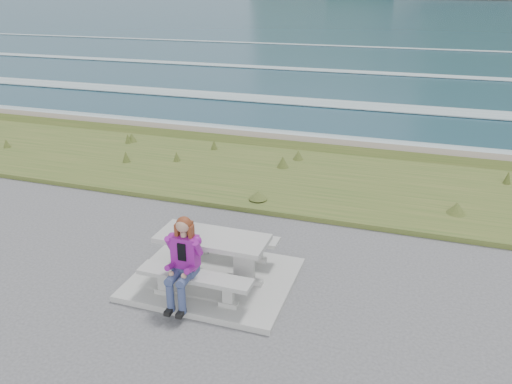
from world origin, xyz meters
TOP-DOWN VIEW (x-y plane):
  - concrete_slab at (0.00, 0.00)m, footprint 2.60×2.10m
  - picnic_table at (0.00, 0.00)m, footprint 1.80×0.75m
  - bench_landward at (0.00, -0.70)m, footprint 1.80×0.35m
  - bench_seaward at (0.00, 0.70)m, footprint 1.80×0.35m
  - grass_verge at (0.00, 5.00)m, footprint 160.00×4.50m
  - shore_drop at (0.00, 7.90)m, footprint 160.00×0.80m
  - ocean at (0.00, 25.09)m, footprint 1600.00×1600.00m
  - seated_woman at (-0.14, -0.83)m, footprint 0.39×0.68m

SIDE VIEW (x-z plane):
  - ocean at x=0.00m, z-range -1.79..-1.70m
  - grass_verge at x=0.00m, z-range -0.11..0.11m
  - shore_drop at x=0.00m, z-range -1.10..1.10m
  - concrete_slab at x=0.00m, z-range 0.00..0.10m
  - bench_landward at x=0.00m, z-range 0.22..0.67m
  - bench_seaward at x=0.00m, z-range 0.22..0.67m
  - seated_woman at x=-0.14m, z-range -0.08..1.29m
  - picnic_table at x=0.00m, z-range 0.31..1.06m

